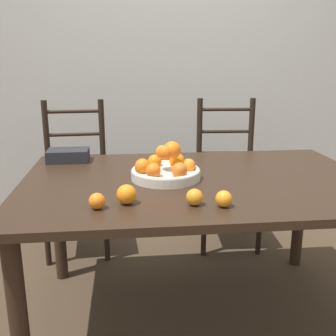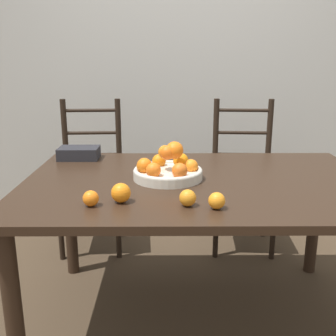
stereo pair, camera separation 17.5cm
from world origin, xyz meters
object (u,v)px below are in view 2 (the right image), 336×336
orange_loose_0 (188,198)px  orange_loose_2 (217,201)px  orange_loose_1 (121,193)px  fruit_bowl (168,169)px  orange_loose_3 (91,198)px  book_stack (79,153)px  chair_left (92,180)px  chair_right (243,180)px

orange_loose_0 → orange_loose_2: 0.11m
orange_loose_1 → fruit_bowl: bearing=59.6°
orange_loose_3 → book_stack: (-0.21, 0.76, 0.00)m
fruit_bowl → chair_left: size_ratio=0.32×
fruit_bowl → orange_loose_0: 0.37m
orange_loose_1 → book_stack: orange_loose_1 is taller
fruit_bowl → orange_loose_3: 0.47m
orange_loose_3 → orange_loose_2: bearing=-3.8°
orange_loose_1 → chair_right: bearing=58.4°
orange_loose_3 → orange_loose_0: bearing=-0.3°
orange_loose_1 → chair_right: 1.41m
orange_loose_1 → orange_loose_2: size_ratio=1.21×
fruit_bowl → chair_left: (-0.53, 0.85, -0.31)m
orange_loose_2 → orange_loose_3: bearing=176.2°
fruit_bowl → book_stack: (-0.51, 0.39, -0.01)m
orange_loose_2 → orange_loose_3: orange_loose_2 is taller
fruit_bowl → chair_left: bearing=122.1°
fruit_bowl → orange_loose_3: bearing=-129.6°
fruit_bowl → orange_loose_2: bearing=-65.4°
orange_loose_0 → chair_left: size_ratio=0.06×
orange_loose_1 → chair_left: size_ratio=0.08×
orange_loose_1 → chair_left: bearing=106.4°
orange_loose_0 → orange_loose_2: orange_loose_0 is taller
orange_loose_2 → orange_loose_3: (-0.48, 0.03, -0.00)m
orange_loose_0 → orange_loose_2: size_ratio=1.02×
chair_left → chair_right: same height
orange_loose_1 → orange_loose_2: (0.37, -0.07, -0.01)m
orange_loose_1 → chair_left: 1.26m
orange_loose_0 → chair_left: 1.39m
orange_loose_3 → chair_right: bearing=55.6°
chair_left → chair_right: 1.06m
fruit_bowl → orange_loose_1: bearing=-120.4°
orange_loose_2 → orange_loose_0: bearing=164.5°
orange_loose_3 → chair_left: bearing=100.8°
book_stack → fruit_bowl: bearing=-37.8°
fruit_bowl → orange_loose_1: (-0.19, -0.32, -0.01)m
orange_loose_2 → book_stack: 1.05m
chair_left → orange_loose_0: bearing=-66.8°
fruit_bowl → orange_loose_2: fruit_bowl is taller
fruit_bowl → orange_loose_0: fruit_bowl is taller
orange_loose_2 → book_stack: size_ratio=0.29×
book_stack → orange_loose_3: bearing=-74.8°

